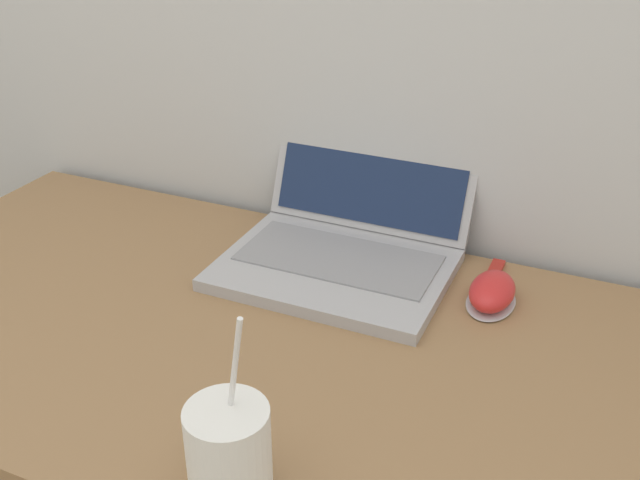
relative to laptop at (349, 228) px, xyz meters
The scene contains 4 objects.
laptop is the anchor object (origin of this frame).
drink_cup 0.53m from the laptop, 81.58° to the right, with size 0.09×0.09×0.22m.
computer_mouse 0.25m from the laptop, 10.48° to the right, with size 0.07×0.11×0.04m.
usb_stick 0.24m from the laptop, 12.09° to the left, with size 0.02×0.06×0.01m.
Camera 1 is at (0.45, -0.41, 1.37)m, focal length 42.00 mm.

